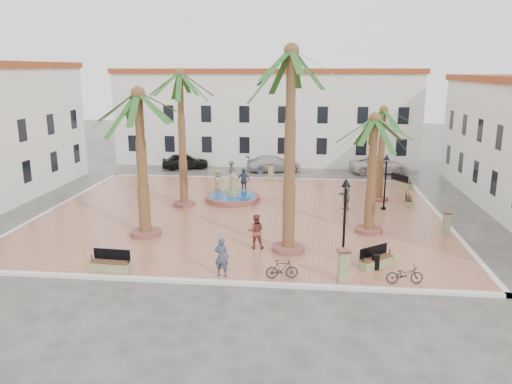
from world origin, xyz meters
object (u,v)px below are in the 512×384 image
palm_nw (180,87)px  bicycle_a (405,275)px  bench_e (408,201)px  bicycle_b (282,269)px  bollard_se (343,265)px  pedestrian_north (232,170)px  pedestrian_east (346,197)px  fountain (233,197)px  bollard_n (271,172)px  palm_ne (383,121)px  pedestrian_fountain_b (244,181)px  pedestrian_fountain_a (218,182)px  bollard_e (447,223)px  car_red (278,164)px  palm_s (291,73)px  car_white (379,165)px  bench_s (111,265)px  car_silver (274,164)px  lamppost_e (386,172)px  lamppost_s (345,206)px  cyclist_a (222,257)px  bench_ne (401,183)px  cyclist_b (256,231)px  litter_bin (376,262)px  car_black (185,161)px  bench_se (376,261)px  palm_e (374,134)px  palm_sw (139,111)px

palm_nw → bicycle_a: size_ratio=5.67×
bench_e → bicycle_b: 15.99m
bollard_se → pedestrian_north: bearing=111.7°
bicycle_b → pedestrian_east: pedestrian_east is taller
fountain → bollard_n: (2.26, 6.89, 0.51)m
palm_ne → pedestrian_fountain_b: size_ratio=3.56×
fountain → pedestrian_fountain_a: size_ratio=2.09×
bollard_e → palm_nw: bearing=164.6°
palm_nw → car_red: size_ratio=2.35×
palm_ne → palm_s: bearing=-118.7°
pedestrian_fountain_a → car_white: size_ratio=0.35×
bicycle_b → car_red: size_ratio=0.37×
bench_s → car_silver: 25.81m
lamppost_e → pedestrian_north: (-11.79, 8.55, -1.79)m
bench_s → lamppost_s: 11.59m
cyclist_a → pedestrian_fountain_a: pedestrian_fountain_a is taller
bollard_n → pedestrian_east: bearing=-55.7°
bench_ne → lamppost_s: lamppost_s is taller
bench_e → pedestrian_fountain_a: (-13.90, 1.45, 0.69)m
cyclist_b → palm_nw: bearing=-57.8°
bench_s → pedestrian_fountain_a: pedestrian_fountain_a is taller
fountain → litter_bin: fountain is taller
cyclist_a → car_black: cyclist_a is taller
palm_ne → bollard_se: size_ratio=4.55×
bench_se → bench_e: (3.73, 11.86, -0.03)m
palm_nw → bicycle_b: bearing=-57.7°
car_red → car_silver: size_ratio=0.78×
bench_se → lamppost_e: bearing=42.0°
bench_ne → fountain: bearing=80.4°
pedestrian_fountain_b → palm_ne: bearing=7.7°
palm_e → cyclist_a: palm_e is taller
fountain → car_black: size_ratio=0.88×
bench_ne → bollard_n: (-10.68, 1.13, 0.49)m
bicycle_a → fountain: bearing=28.9°
palm_ne → car_white: bearing=82.5°
lamppost_s → car_red: lamppost_s is taller
litter_bin → car_silver: 24.47m
pedestrian_fountain_b → car_black: pedestrian_fountain_b is taller
palm_sw → palm_nw: bearing=84.4°
car_red → pedestrian_fountain_b: bearing=142.9°
fountain → pedestrian_east: (7.97, -1.49, 0.59)m
bollard_n → fountain: bearing=-108.1°
bench_s → car_white: size_ratio=0.37×
bench_s → bicycle_a: size_ratio=1.19×
litter_bin → car_white: 24.00m
litter_bin → pedestrian_fountain_b: pedestrian_fountain_b is taller
bench_se → car_black: car_black is taller
bollard_se → car_red: bollard_se is taller
fountain → palm_sw: size_ratio=0.47×
palm_ne → cyclist_a: size_ratio=3.66×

